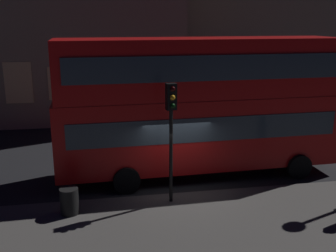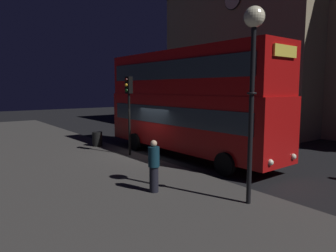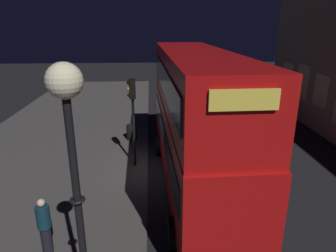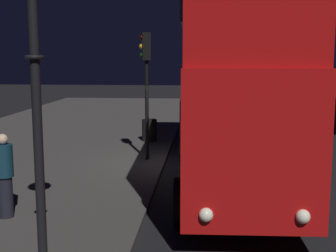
# 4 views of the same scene
# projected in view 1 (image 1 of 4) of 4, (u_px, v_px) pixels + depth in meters

# --- Properties ---
(ground_plane) EXTENTS (80.00, 80.00, 0.00)m
(ground_plane) POSITION_uv_depth(u_px,v_px,m) (177.00, 190.00, 14.68)
(ground_plane) COLOR black
(building_with_clock) EXTENTS (14.56, 10.15, 14.39)m
(building_with_clock) POSITION_uv_depth(u_px,v_px,m) (63.00, 2.00, 26.13)
(building_with_clock) COLOR tan
(building_with_clock) RESTS_ON ground
(building_plain_facade) EXTENTS (14.06, 7.62, 14.49)m
(building_plain_facade) POSITION_uv_depth(u_px,v_px,m) (247.00, 4.00, 29.78)
(building_plain_facade) COLOR tan
(building_plain_facade) RESTS_ON ground
(double_decker_bus) EXTENTS (11.25, 3.00, 5.43)m
(double_decker_bus) POSITION_uv_depth(u_px,v_px,m) (200.00, 101.00, 15.47)
(double_decker_bus) COLOR #B20F0F
(double_decker_bus) RESTS_ON ground
(traffic_light_near_kerb) EXTENTS (0.36, 0.38, 4.03)m
(traffic_light_near_kerb) POSITION_uv_depth(u_px,v_px,m) (171.00, 118.00, 12.80)
(traffic_light_near_kerb) COLOR black
(traffic_light_near_kerb) RESTS_ON sidewalk_slab
(litter_bin) EXTENTS (0.59, 0.59, 0.85)m
(litter_bin) POSITION_uv_depth(u_px,v_px,m) (69.00, 201.00, 12.58)
(litter_bin) COLOR black
(litter_bin) RESTS_ON sidewalk_slab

